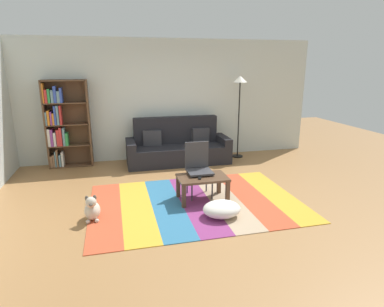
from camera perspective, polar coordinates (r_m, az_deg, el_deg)
The scene contains 11 objects.
ground_plane at distance 5.44m, azimuth 1.31°, elevation -7.61°, with size 14.00×14.00×0.00m, color #9E7042.
back_wall at distance 7.53m, azimuth -3.77°, elevation 9.48°, with size 6.80×0.10×2.70m, color silver.
rug at distance 5.20m, azimuth 0.71°, elevation -8.65°, with size 3.28×2.28×0.01m.
couch at distance 7.21m, azimuth -2.53°, elevation 1.04°, with size 2.26×0.80×1.00m.
bookshelf at distance 7.31m, azimuth -22.03°, elevation 4.72°, with size 0.90×0.28×1.84m.
coffee_table at distance 5.17m, azimuth 1.86°, elevation -4.83°, with size 0.79×0.51×0.40m.
pouf at distance 4.72m, azimuth 5.29°, elevation -9.78°, with size 0.55×0.46×0.22m, color white.
dog at distance 4.82m, azimuth -17.29°, elevation -9.42°, with size 0.22×0.35×0.40m.
standing_lamp at distance 7.53m, azimuth 8.48°, elevation 11.09°, with size 0.32×0.32×1.89m.
tv_remote at distance 5.08m, azimuth 1.42°, elevation -4.28°, with size 0.04×0.15×0.02m, color black.
folding_chair at distance 5.33m, azimuth 1.10°, elevation -1.96°, with size 0.40×0.40×0.90m.
Camera 1 is at (-1.32, -4.83, 2.13)m, focal length 30.08 mm.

